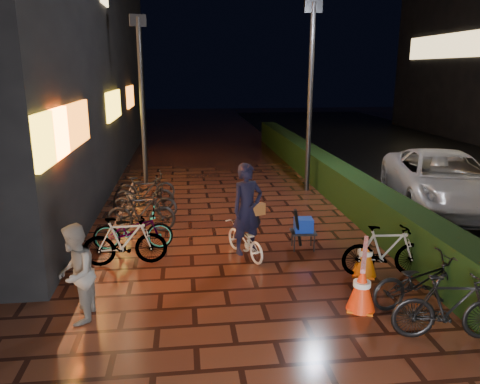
{
  "coord_description": "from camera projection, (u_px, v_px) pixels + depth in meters",
  "views": [
    {
      "loc": [
        -1.19,
        -6.86,
        3.71
      ],
      "look_at": [
        -0.0,
        3.06,
        1.1
      ],
      "focal_mm": 35.0,
      "sensor_mm": 36.0,
      "label": 1
    }
  ],
  "objects": [
    {
      "name": "cart_assembly",
      "position": [
        303.0,
        227.0,
        9.88
      ],
      "size": [
        0.57,
        0.54,
        0.98
      ],
      "color": "black",
      "rests_on": "ground"
    },
    {
      "name": "lamp_post_sf",
      "position": [
        142.0,
        94.0,
        14.93
      ],
      "size": [
        0.51,
        0.22,
        5.37
      ],
      "color": "black",
      "rests_on": "ground"
    },
    {
      "name": "lamp_post_hedge",
      "position": [
        310.0,
        90.0,
        14.11
      ],
      "size": [
        0.54,
        0.16,
        5.69
      ],
      "color": "black",
      "rests_on": "ground"
    },
    {
      "name": "hedge",
      "position": [
        321.0,
        169.0,
        15.6
      ],
      "size": [
        0.7,
        20.0,
        1.0
      ],
      "primitive_type": "cube",
      "color": "black",
      "rests_on": "ground"
    },
    {
      "name": "parked_bikes_hedge",
      "position": [
        416.0,
        278.0,
        7.54
      ],
      "size": [
        1.74,
        2.79,
        0.97
      ],
      "color": "black",
      "rests_on": "ground"
    },
    {
      "name": "cyclist",
      "position": [
        246.0,
        223.0,
        9.38
      ],
      "size": [
        0.97,
        1.45,
        1.96
      ],
      "color": "silver",
      "rests_on": "ground"
    },
    {
      "name": "bystander_person",
      "position": [
        76.0,
        274.0,
        6.97
      ],
      "size": [
        0.59,
        0.75,
        1.54
      ],
      "primitive_type": "imported",
      "rotation": [
        0.0,
        0.0,
        -1.59
      ],
      "color": "slate",
      "rests_on": "ground"
    },
    {
      "name": "traffic_barrier",
      "position": [
        363.0,
        271.0,
        8.03
      ],
      "size": [
        1.07,
        1.78,
        0.74
      ],
      "color": "red",
      "rests_on": "ground"
    },
    {
      "name": "ground",
      "position": [
        262.0,
        304.0,
        7.66
      ],
      "size": [
        80.0,
        80.0,
        0.0
      ],
      "primitive_type": "plane",
      "color": "#381911",
      "rests_on": "ground"
    },
    {
      "name": "van",
      "position": [
        443.0,
        180.0,
        12.97
      ],
      "size": [
        3.69,
        5.87,
        1.51
      ],
      "primitive_type": "imported",
      "rotation": [
        0.0,
        0.0,
        -0.23
      ],
      "color": "silver",
      "rests_on": "ground"
    },
    {
      "name": "parked_bikes_storefront",
      "position": [
        140.0,
        208.0,
        11.34
      ],
      "size": [
        1.83,
        5.2,
        0.97
      ],
      "color": "black",
      "rests_on": "ground"
    }
  ]
}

